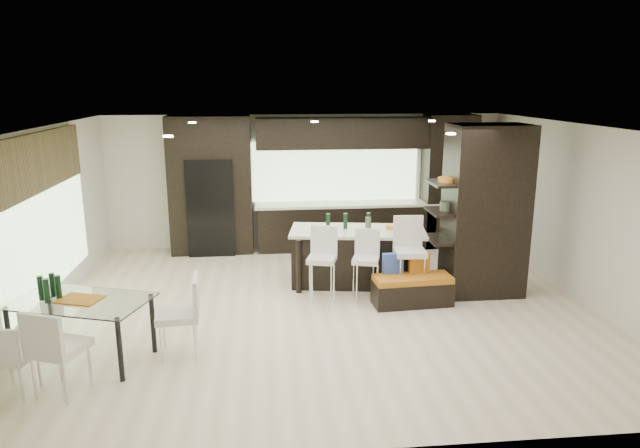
{
  "coord_description": "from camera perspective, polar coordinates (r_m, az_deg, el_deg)",
  "views": [
    {
      "loc": [
        -0.87,
        -8.05,
        3.29
      ],
      "look_at": [
        0.0,
        0.6,
        1.15
      ],
      "focal_mm": 32.0,
      "sensor_mm": 36.0,
      "label": 1
    }
  ],
  "objects": [
    {
      "name": "back_wall",
      "position": [
        11.75,
        -1.43,
        4.32
      ],
      "size": [
        8.0,
        0.02,
        2.7
      ],
      "primitive_type": "cube",
      "color": "silver",
      "rests_on": "ground"
    },
    {
      "name": "floor_vase",
      "position": [
        9.6,
        4.79,
        -2.66
      ],
      "size": [
        0.54,
        0.54,
        1.15
      ],
      "primitive_type": null,
      "rotation": [
        0.0,
        0.0,
        -0.37
      ],
      "color": "#45503A",
      "rests_on": "ground"
    },
    {
      "name": "kitchen_island",
      "position": [
        9.64,
        3.76,
        -3.25
      ],
      "size": [
        2.35,
        1.29,
        0.93
      ],
      "primitive_type": "cube",
      "rotation": [
        0.0,
        0.0,
        -0.15
      ],
      "color": "black",
      "rests_on": "ground"
    },
    {
      "name": "dining_table",
      "position": [
        7.6,
        -22.61,
        -9.77
      ],
      "size": [
        1.81,
        1.37,
        0.77
      ],
      "primitive_type": "cube",
      "rotation": [
        0.0,
        0.0,
        -0.32
      ],
      "color": "white",
      "rests_on": "ground"
    },
    {
      "name": "back_cabinetry",
      "position": [
        11.47,
        1.2,
        4.09
      ],
      "size": [
        6.8,
        0.68,
        2.7
      ],
      "primitive_type": "cube",
      "color": "black",
      "rests_on": "ground"
    },
    {
      "name": "bench",
      "position": [
        8.86,
        9.21,
        -6.57
      ],
      "size": [
        1.23,
        0.54,
        0.46
      ],
      "primitive_type": "cube",
      "rotation": [
        0.0,
        0.0,
        0.07
      ],
      "color": "black",
      "rests_on": "ground"
    },
    {
      "name": "left_wall",
      "position": [
        8.85,
        -26.28,
        -0.29
      ],
      "size": [
        0.02,
        7.0,
        2.7
      ],
      "primitive_type": "cube",
      "color": "silver",
      "rests_on": "ground"
    },
    {
      "name": "ground",
      "position": [
        8.74,
        0.4,
        -8.28
      ],
      "size": [
        8.0,
        8.0,
        0.0
      ],
      "primitive_type": "plane",
      "color": "beige",
      "rests_on": "ground"
    },
    {
      "name": "chair_far",
      "position": [
        7.13,
        -28.27,
        -11.96
      ],
      "size": [
        0.49,
        0.49,
        0.77
      ],
      "primitive_type": "cube",
      "rotation": [
        0.0,
        0.0,
        -0.19
      ],
      "color": "silver",
      "rests_on": "ground"
    },
    {
      "name": "stone_accent",
      "position": [
        8.86,
        -26.04,
        5.69
      ],
      "size": [
        0.08,
        3.0,
        0.8
      ],
      "primitive_type": "cube",
      "color": "brown",
      "rests_on": "left_wall"
    },
    {
      "name": "chair_near",
      "position": [
        6.89,
        -24.54,
        -11.73
      ],
      "size": [
        0.66,
        0.66,
        0.93
      ],
      "primitive_type": "cube",
      "rotation": [
        0.0,
        0.0,
        -0.38
      ],
      "color": "silver",
      "rests_on": "ground"
    },
    {
      "name": "right_wall",
      "position": [
        9.61,
        24.86,
        0.88
      ],
      "size": [
        0.02,
        7.0,
        2.7
      ],
      "primitive_type": "cube",
      "color": "silver",
      "rests_on": "ground"
    },
    {
      "name": "window_back",
      "position": [
        11.73,
        1.52,
        5.3
      ],
      "size": [
        3.4,
        0.04,
        1.2
      ],
      "primitive_type": "cube",
      "color": "#B2D199",
      "rests_on": "back_wall"
    },
    {
      "name": "ceiling_spots",
      "position": [
        8.37,
        0.24,
        9.64
      ],
      "size": [
        4.0,
        3.0,
        0.02
      ],
      "primitive_type": "cube",
      "color": "white",
      "rests_on": "ceiling"
    },
    {
      "name": "ceiling",
      "position": [
        8.12,
        0.43,
        9.66
      ],
      "size": [
        8.0,
        7.0,
        0.02
      ],
      "primitive_type": "cube",
      "color": "white",
      "rests_on": "ground"
    },
    {
      "name": "stool_right",
      "position": [
        9.0,
        8.93,
        -4.25
      ],
      "size": [
        0.49,
        0.49,
        1.05
      ],
      "primitive_type": "cube",
      "rotation": [
        0.0,
        0.0,
        -0.05
      ],
      "color": "silver",
      "rests_on": "ground"
    },
    {
      "name": "partition_column",
      "position": [
        9.34,
        16.21,
        1.28
      ],
      "size": [
        1.2,
        0.8,
        2.7
      ],
      "primitive_type": "cube",
      "color": "black",
      "rests_on": "ground"
    },
    {
      "name": "window_left",
      "position": [
        9.02,
        -25.61,
        0.02
      ],
      "size": [
        0.04,
        3.2,
        1.9
      ],
      "primitive_type": "cube",
      "color": "#B2D199",
      "rests_on": "left_wall"
    },
    {
      "name": "refrigerator",
      "position": [
        11.46,
        -10.79,
        1.8
      ],
      "size": [
        0.9,
        0.68,
        1.9
      ],
      "primitive_type": "cube",
      "color": "black",
      "rests_on": "ground"
    },
    {
      "name": "stool_left",
      "position": [
        8.8,
        0.18,
        -4.85
      ],
      "size": [
        0.52,
        0.52,
        0.94
      ],
      "primitive_type": "cube",
      "rotation": [
        0.0,
        0.0,
        -0.28
      ],
      "color": "silver",
      "rests_on": "ground"
    },
    {
      "name": "chair_end",
      "position": [
        7.31,
        -14.0,
        -9.31
      ],
      "size": [
        0.54,
        0.54,
        0.94
      ],
      "primitive_type": "cube",
      "rotation": [
        0.0,
        0.0,
        1.64
      ],
      "color": "silver",
      "rests_on": "ground"
    },
    {
      "name": "stool_mid",
      "position": [
        8.92,
        4.57,
        -4.83
      ],
      "size": [
        0.49,
        0.49,
        0.89
      ],
      "primitive_type": "cube",
      "rotation": [
        0.0,
        0.0,
        -0.29
      ],
      "color": "silver",
      "rests_on": "ground"
    }
  ]
}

